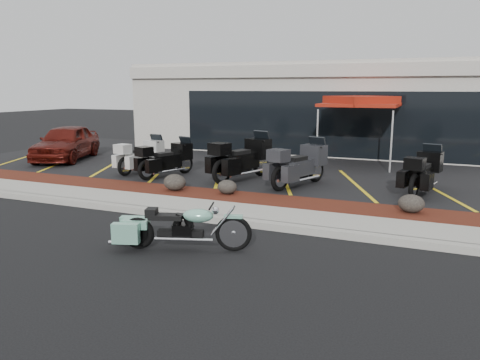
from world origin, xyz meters
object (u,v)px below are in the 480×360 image
at_px(traffic_cone, 309,159).
at_px(popup_canopy, 361,103).
at_px(parked_car, 66,142).
at_px(touring_white, 156,152).
at_px(hero_cruiser, 233,228).

bearing_deg(traffic_cone, popup_canopy, 32.42).
height_order(parked_car, popup_canopy, popup_canopy).
xyz_separation_m(traffic_cone, popup_canopy, (1.58, 1.00, 2.01)).
bearing_deg(touring_white, parked_car, 92.00).
relative_size(hero_cruiser, touring_white, 1.20).
height_order(traffic_cone, popup_canopy, popup_canopy).
xyz_separation_m(touring_white, traffic_cone, (4.72, 2.71, -0.36)).
relative_size(touring_white, traffic_cone, 4.26).
relative_size(hero_cruiser, traffic_cone, 5.10).
bearing_deg(parked_car, traffic_cone, -7.49).
distance_m(touring_white, popup_canopy, 7.49).
relative_size(hero_cruiser, parked_car, 0.63).
distance_m(touring_white, parked_car, 4.49).
height_order(touring_white, parked_car, parked_car).
bearing_deg(popup_canopy, touring_white, -131.21).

